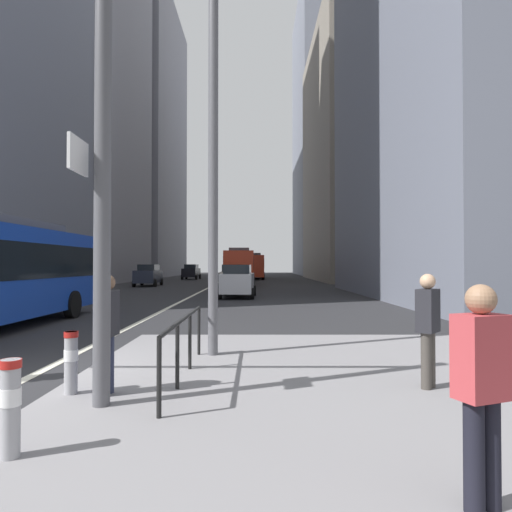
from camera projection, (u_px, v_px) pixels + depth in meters
The scene contains 20 objects.
ground_plane at pixel (191, 296), 27.78m from camera, with size 160.00×160.00×0.00m, color #28282B.
median_island at pixel (360, 392), 6.78m from camera, with size 9.00×10.00×0.15m, color gray.
lane_centre_line at pixel (208, 288), 37.78m from camera, with size 0.20×80.00×0.01m, color beige.
office_tower_left_mid at pixel (80, 49), 51.62m from camera, with size 12.11×18.62×52.61m, color gray.
office_tower_left_far at pixel (137, 141), 76.05m from camera, with size 12.88×25.96×45.19m, color gray.
office_tower_right_mid at pixel (360, 157), 57.24m from camera, with size 11.71×25.56×30.84m, color gray.
office_tower_right_far at pixel (326, 138), 85.39m from camera, with size 10.44×24.69×51.35m, color slate.
city_bus_red_receding at pixel (240, 266), 43.01m from camera, with size 2.81×11.35×3.40m.
city_bus_red_distant at pixel (253, 265), 61.65m from camera, with size 2.87×11.49×3.40m.
car_oncoming_mid at pixel (191, 272), 59.48m from camera, with size 2.13×4.63×1.94m.
car_receding_near at pixel (238, 281), 26.98m from camera, with size 2.16×4.58×1.94m.
car_receding_far at pixel (233, 277), 33.58m from camera, with size 2.17×4.63×1.94m.
car_oncoming_far at pixel (148, 275), 41.08m from camera, with size 2.10×4.42×1.94m.
street_lamp_post at pixel (213, 102), 9.27m from camera, with size 5.50×0.32×8.00m.
bollard_left at pixel (10, 403), 4.31m from camera, with size 0.20×0.20×0.92m.
bollard_right at pixel (71, 359), 6.43m from camera, with size 0.20×0.20×0.87m.
pedestrian_railing at pixel (184, 333), 7.31m from camera, with size 0.06×3.85×0.98m.
pedestrian_waiting at pixel (428, 325), 6.73m from camera, with size 0.43×0.44×1.68m.
pedestrian_walking at pixel (482, 384), 3.40m from camera, with size 0.44×0.36×1.68m.
pedestrian_far at pixel (107, 328), 6.40m from camera, with size 0.25×0.39×1.68m.
Camera 1 is at (3.95, -7.82, 1.98)m, focal length 32.03 mm.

